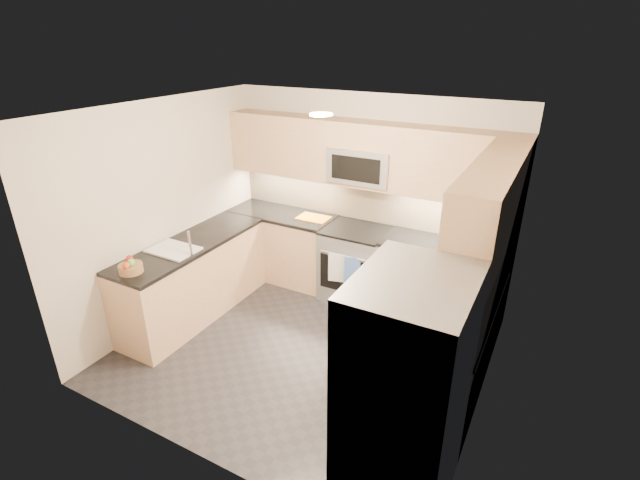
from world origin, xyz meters
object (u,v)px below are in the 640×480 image
(refrigerator, at_px, (405,398))
(utensil_bowl, at_px, (466,248))
(fruit_basket, at_px, (131,268))
(cutting_board, at_px, (313,218))
(gas_range, at_px, (355,264))
(microwave, at_px, (362,165))

(refrigerator, height_order, utensil_bowl, refrigerator)
(fruit_basket, bearing_deg, cutting_board, 67.61)
(gas_range, xyz_separation_m, fruit_basket, (-1.50, -2.09, 0.53))
(microwave, bearing_deg, fruit_basket, -124.11)
(utensil_bowl, bearing_deg, fruit_basket, -144.95)
(microwave, bearing_deg, refrigerator, -60.38)
(gas_range, bearing_deg, fruit_basket, -125.67)
(utensil_bowl, height_order, cutting_board, utensil_bowl)
(microwave, distance_m, cutting_board, 0.98)
(gas_range, bearing_deg, refrigerator, -59.12)
(gas_range, relative_size, utensil_bowl, 3.37)
(microwave, relative_size, cutting_board, 1.89)
(refrigerator, distance_m, fruit_basket, 2.97)
(gas_range, height_order, fruit_basket, fruit_basket)
(gas_range, relative_size, cutting_board, 2.26)
(cutting_board, xyz_separation_m, fruit_basket, (-0.88, -2.14, 0.04))
(refrigerator, bearing_deg, cutting_board, 129.94)
(gas_range, xyz_separation_m, cutting_board, (-0.62, 0.05, 0.49))
(fruit_basket, bearing_deg, utensil_bowl, 35.05)
(utensil_bowl, bearing_deg, microwave, 170.26)
(refrigerator, relative_size, fruit_basket, 7.68)
(utensil_bowl, distance_m, fruit_basket, 3.47)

